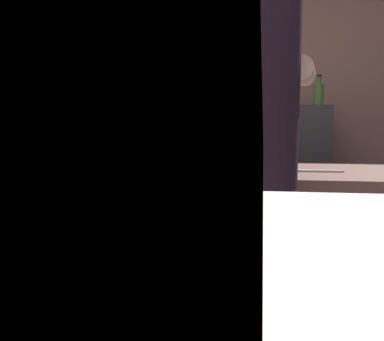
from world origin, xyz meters
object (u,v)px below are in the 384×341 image
(pint_glass_far, at_px, (100,192))
(bottle_vinegar, at_px, (248,93))
(bartender, at_px, (246,157))
(pint_glass_near, at_px, (82,143))
(chefs_knife, at_px, (314,171))
(mixing_bowl, at_px, (178,161))
(bottle_olive_oil, at_px, (280,91))
(bottle_hot_sauce, at_px, (319,93))

(pint_glass_far, bearing_deg, bottle_vinegar, 89.78)
(bartender, relative_size, bottle_vinegar, 6.98)
(pint_glass_near, distance_m, bottle_vinegar, 3.02)
(pint_glass_far, distance_m, bottle_vinegar, 3.22)
(bottle_vinegar, bearing_deg, chefs_knife, -78.56)
(mixing_bowl, relative_size, bottle_olive_oil, 0.81)
(bartender, distance_m, mixing_bowl, 0.57)
(mixing_bowl, distance_m, bottle_vinegar, 1.44)
(bartender, xyz_separation_m, bottle_hot_sauce, (0.47, 1.67, 0.29))
(bartender, bearing_deg, chefs_knife, -25.68)
(pint_glass_far, height_order, bottle_hot_sauce, bottle_hot_sauce)
(mixing_bowl, height_order, pint_glass_far, pint_glass_far)
(bartender, height_order, pint_glass_far, bartender)
(mixing_bowl, height_order, bottle_vinegar, bottle_vinegar)
(mixing_bowl, bearing_deg, bottle_hot_sauce, 56.81)
(bartender, relative_size, mixing_bowl, 7.99)
(mixing_bowl, distance_m, pint_glass_near, 1.68)
(mixing_bowl, distance_m, bottle_olive_oil, 1.52)
(chefs_knife, bearing_deg, bottle_hot_sauce, 78.62)
(bottle_hot_sauce, bearing_deg, bartender, -105.78)
(chefs_knife, height_order, bottle_vinegar, bottle_vinegar)
(pint_glass_near, distance_m, bottle_hot_sauce, 2.92)
(mixing_bowl, xyz_separation_m, bottle_olive_oil, (0.53, 1.37, 0.38))
(mixing_bowl, xyz_separation_m, chefs_knife, (0.59, -0.07, -0.03))
(bottle_vinegar, height_order, bottle_hot_sauce, bottle_vinegar)
(bottle_olive_oil, bearing_deg, bottle_vinegar, -176.95)
(mixing_bowl, distance_m, pint_glass_far, 1.89)
(mixing_bowl, bearing_deg, bottle_olive_oil, 68.80)
(chefs_knife, xyz_separation_m, bottle_olive_oil, (-0.06, 1.44, 0.40))
(pint_glass_far, relative_size, bottle_olive_oil, 0.57)
(pint_glass_near, height_order, bottle_hot_sauce, bottle_hot_sauce)
(pint_glass_near, xyz_separation_m, bottle_hot_sauce, (0.58, 2.85, 0.16))
(bartender, height_order, pint_glass_near, bartender)
(bottle_vinegar, bearing_deg, bottle_olive_oil, 3.05)
(mixing_bowl, bearing_deg, pint_glass_near, -82.92)
(pint_glass_near, bearing_deg, bottle_olive_oil, 83.88)
(bottle_vinegar, bearing_deg, pint_glass_near, -91.82)
(mixing_bowl, bearing_deg, bottle_vinegar, 77.45)
(pint_glass_far, height_order, bottle_olive_oil, bottle_olive_oil)
(pint_glass_near, bearing_deg, bottle_hot_sauce, 78.61)
(pint_glass_near, bearing_deg, mixing_bowl, 97.08)
(mixing_bowl, relative_size, pint_glass_near, 1.48)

